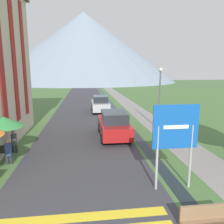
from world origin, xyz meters
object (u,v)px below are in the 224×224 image
parked_car_near (114,124)px  road_sign (175,135)px  person_seated_far (8,150)px  parked_car_far (100,104)px  cafe_chair_middle (2,151)px  streetlamp (160,93)px  person_seated_near (14,140)px  cafe_umbrella_middle_green (3,122)px

parked_car_near → road_sign: bearing=-78.6°
road_sign → person_seated_far: 7.96m
parked_car_far → road_sign: bearing=-84.2°
parked_car_far → cafe_chair_middle: size_ratio=5.02×
streetlamp → parked_car_near: bearing=-155.2°
road_sign → cafe_chair_middle: size_ratio=3.93×
parked_car_near → cafe_chair_middle: 7.07m
road_sign → parked_car_near: road_sign is taller
person_seated_far → streetlamp: (9.58, 5.59, 2.15)m
cafe_chair_middle → streetlamp: size_ratio=0.18×
person_seated_near → parked_car_far: bearing=64.0°
cafe_umbrella_middle_green → person_seated_near: cafe_umbrella_middle_green is taller
road_sign → streetlamp: size_ratio=0.70×
parked_car_near → person_seated_far: bearing=-146.4°
cafe_umbrella_middle_green → person_seated_far: cafe_umbrella_middle_green is taller
person_seated_near → person_seated_far: bearing=-82.4°
parked_car_far → cafe_umbrella_middle_green: size_ratio=1.93×
parked_car_near → cafe_umbrella_middle_green: (-6.20, -2.84, 1.02)m
person_seated_far → streetlamp: size_ratio=0.27×
road_sign → parked_car_near: 7.24m
person_seated_far → streetlamp: bearing=30.3°
road_sign → streetlamp: 9.11m
cafe_chair_middle → person_seated_near: (0.26, 1.14, 0.19)m
parked_car_far → person_seated_near: parked_car_far is taller
cafe_umbrella_middle_green → person_seated_far: 1.64m
road_sign → cafe_umbrella_middle_green: 8.67m
cafe_chair_middle → person_seated_near: 1.18m
streetlamp → cafe_chair_middle: bearing=-153.0°
road_sign → person_seated_near: 8.91m
cafe_umbrella_middle_green → person_seated_near: 1.40m
cafe_chair_middle → parked_car_far: bearing=78.7°
parked_car_near → streetlamp: size_ratio=0.96×
parked_car_far → cafe_umbrella_middle_green: bearing=-115.7°
cafe_umbrella_middle_green → person_seated_near: size_ratio=1.72×
cafe_chair_middle → cafe_umbrella_middle_green: (0.02, 0.50, 1.42)m
road_sign → person_seated_near: bearing=147.0°
person_seated_near → cafe_umbrella_middle_green: bearing=-110.4°
parked_car_far → person_seated_near: size_ratio=3.33×
road_sign → streetlamp: streetlamp is taller
parked_car_far → person_seated_near: bearing=-116.0°
streetlamp → person_seated_far: bearing=-149.7°
person_seated_far → streetlamp: streetlamp is taller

